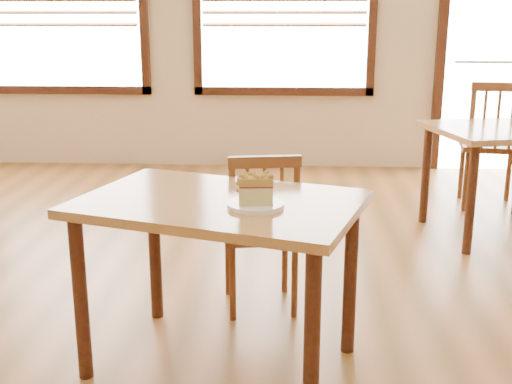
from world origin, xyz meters
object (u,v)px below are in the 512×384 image
cafe_table_main (220,224)px  cafe_chair_second (492,144)px  plate (256,205)px  cake_slice (255,188)px  cafe_chair_main (261,230)px

cafe_table_main → cafe_chair_second: bearing=71.2°
plate → cake_slice: 0.07m
cake_slice → plate: bearing=12.9°
cafe_table_main → cafe_chair_main: 0.62m
cafe_chair_main → cafe_chair_second: (1.71, 1.93, 0.08)m
cafe_chair_main → cake_slice: cake_slice is taller
cafe_table_main → cafe_chair_second: size_ratio=1.28×
cafe_chair_main → cake_slice: (0.01, -0.67, 0.40)m
cafe_table_main → cafe_chair_main: bearing=93.3°
cake_slice → cafe_chair_second: bearing=51.6°
cafe_chair_main → cafe_chair_second: cafe_chair_second is taller
cafe_table_main → cafe_chair_main: (0.15, 0.56, -0.21)m
plate → cake_slice: size_ratio=1.50×
cafe_chair_second → cake_slice: 3.13m
cafe_table_main → plate: 0.22m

